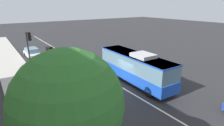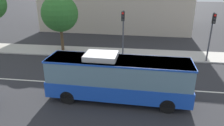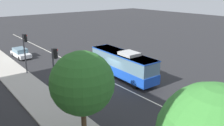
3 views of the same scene
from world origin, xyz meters
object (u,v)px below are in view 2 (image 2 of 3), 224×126
traffic_light_near_corner (212,29)px  street_tree_kerbside_centre (60,13)px  transit_bus (118,77)px  traffic_light_mid_block (123,26)px

traffic_light_near_corner → street_tree_kerbside_centre: size_ratio=0.78×
transit_bus → traffic_light_mid_block: traffic_light_mid_block is taller
transit_bus → street_tree_kerbside_centre: bearing=129.0°
transit_bus → street_tree_kerbside_centre: street_tree_kerbside_centre is taller
transit_bus → traffic_light_near_corner: 12.30m
traffic_light_near_corner → traffic_light_mid_block: size_ratio=1.00×
traffic_light_mid_block → street_tree_kerbside_centre: size_ratio=0.78×
traffic_light_near_corner → street_tree_kerbside_centre: 16.60m
transit_bus → traffic_light_mid_block: bearing=94.6°
street_tree_kerbside_centre → traffic_light_mid_block: bearing=-11.5°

